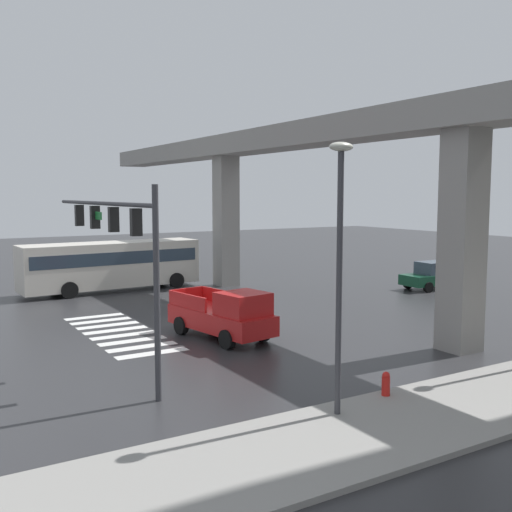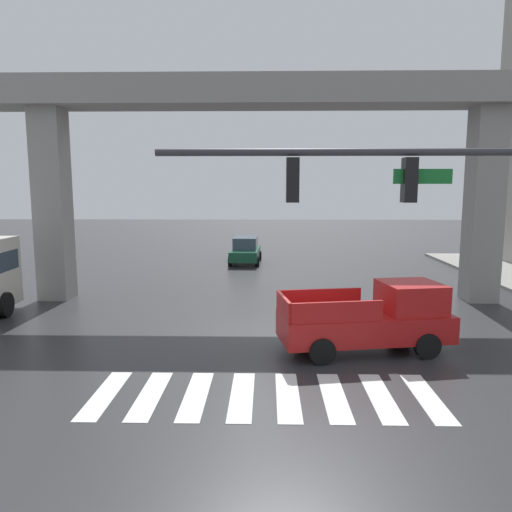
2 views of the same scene
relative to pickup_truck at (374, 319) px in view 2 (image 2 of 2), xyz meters
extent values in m
plane|color=#2D2D30|center=(-3.30, 1.24, -0.99)|extent=(120.00, 120.00, 0.00)
cube|color=silver|center=(-7.15, -3.38, -0.98)|extent=(0.55, 2.80, 0.01)
cube|color=silver|center=(-6.05, -3.38, -0.98)|extent=(0.55, 2.80, 0.01)
cube|color=silver|center=(-4.95, -3.38, -0.98)|extent=(0.55, 2.80, 0.01)
cube|color=silver|center=(-3.85, -3.38, -0.98)|extent=(0.55, 2.80, 0.01)
cube|color=silver|center=(-2.75, -3.38, -0.98)|extent=(0.55, 2.80, 0.01)
cube|color=silver|center=(-1.65, -3.38, -0.98)|extent=(0.55, 2.80, 0.01)
cube|color=silver|center=(-0.55, -3.38, -0.98)|extent=(0.55, 2.80, 0.01)
cube|color=silver|center=(0.55, -3.38, -0.98)|extent=(0.55, 2.80, 0.01)
cube|color=gray|center=(-3.30, 6.82, 7.94)|extent=(54.25, 2.23, 1.20)
cube|color=gray|center=(-12.68, 6.82, 3.18)|extent=(1.30, 1.30, 8.33)
cube|color=gray|center=(6.09, 6.82, 3.18)|extent=(1.30, 1.30, 8.33)
cube|color=red|center=(-0.30, -0.05, -0.21)|extent=(5.35, 2.74, 0.80)
cube|color=red|center=(1.13, 0.19, 0.64)|extent=(1.97, 2.01, 0.90)
cube|color=#3F5160|center=(1.59, 0.27, 0.64)|extent=(0.38, 1.66, 0.77)
cube|color=red|center=(-1.58, 0.62, 0.49)|extent=(2.63, 0.55, 0.60)
cube|color=red|center=(-1.28, -1.11, 0.49)|extent=(2.63, 0.55, 0.60)
cube|color=red|center=(-2.76, -0.47, 0.49)|extent=(0.39, 1.74, 0.60)
cylinder|color=black|center=(1.11, 1.11, -0.61)|extent=(0.80, 0.40, 0.76)
cylinder|color=black|center=(1.41, -0.67, -0.61)|extent=(0.80, 0.40, 0.76)
cylinder|color=black|center=(-2.01, 0.57, -0.61)|extent=(0.80, 0.40, 0.76)
cylinder|color=black|center=(-1.70, -1.21, -0.61)|extent=(0.80, 0.40, 0.76)
cylinder|color=black|center=(-13.36, 3.59, -0.51)|extent=(0.40, 0.98, 0.96)
cube|color=#14472D|center=(-4.67, 17.27, -0.35)|extent=(1.92, 4.36, 0.64)
cube|color=#384756|center=(-4.67, 17.37, 0.35)|extent=(1.58, 2.29, 0.76)
cylinder|color=black|center=(-3.86, 15.90, -0.67)|extent=(0.26, 0.65, 0.64)
cylinder|color=black|center=(-5.58, 15.97, -0.67)|extent=(0.26, 0.65, 0.64)
cylinder|color=black|center=(-3.76, 18.57, -0.67)|extent=(0.26, 0.65, 0.64)
cylinder|color=black|center=(-5.48, 18.63, -0.67)|extent=(0.26, 0.65, 0.64)
cylinder|color=#38383D|center=(0.02, -5.06, 4.61)|extent=(10.80, 0.14, 0.14)
cube|color=black|center=(-0.58, -5.06, 4.09)|extent=(0.24, 0.32, 0.84)
sphere|color=green|center=(-0.58, -5.06, 3.83)|extent=(0.17, 0.17, 0.17)
cube|color=black|center=(-2.78, -5.06, 4.09)|extent=(0.24, 0.32, 0.84)
sphere|color=green|center=(-2.78, -5.06, 3.83)|extent=(0.17, 0.17, 0.17)
cube|color=#19722D|center=(-0.33, -5.06, 4.16)|extent=(1.10, 0.04, 0.28)
camera|label=1|loc=(21.06, -11.16, 4.95)|focal=41.59mm
camera|label=2|loc=(-3.26, -14.37, 3.95)|focal=34.03mm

